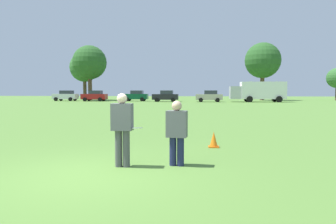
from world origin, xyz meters
TOP-DOWN VIEW (x-y plane):
  - ground_plane at (0.00, 0.00)m, footprint 192.29×192.29m
  - player_thrower at (0.50, 0.76)m, footprint 0.47×0.28m
  - player_defender at (1.72, 1.00)m, footprint 0.49×0.32m
  - frisbee at (0.83, 0.79)m, footprint 0.27×0.27m
  - traffic_cone at (2.66, 3.44)m, footprint 0.32×0.32m
  - parked_car_near_left at (-21.51, 45.21)m, footprint 4.23×2.28m
  - parked_car_mid_left at (-15.87, 44.12)m, footprint 4.23×2.28m
  - parked_car_center at (-9.06, 45.62)m, footprint 4.23×2.28m
  - parked_car_mid_right at (-3.61, 43.31)m, footprint 4.23×2.28m
  - parked_car_near_right at (3.42, 42.96)m, footprint 4.23×2.28m
  - box_truck at (11.13, 43.50)m, footprint 8.54×3.12m
  - tree_west_oak at (-20.33, 51.05)m, footprint 5.60×5.60m
  - tree_west_maple at (-18.35, 48.61)m, footprint 6.21×6.21m
  - tree_center_elm at (13.43, 52.79)m, footprint 6.59×6.59m

SIDE VIEW (x-z plane):
  - ground_plane at x=0.00m, z-range 0.00..0.00m
  - traffic_cone at x=2.66m, z-range -0.01..0.47m
  - player_defender at x=1.72m, z-range 0.08..1.59m
  - frisbee at x=0.83m, z-range 0.85..0.93m
  - parked_car_near_left at x=-21.51m, z-range 0.01..1.83m
  - parked_car_mid_left at x=-15.87m, z-range 0.01..1.83m
  - parked_car_center at x=-9.06m, z-range 0.01..1.83m
  - parked_car_mid_right at x=-3.61m, z-range 0.01..1.83m
  - parked_car_near_right at x=3.42m, z-range 0.01..1.83m
  - player_thrower at x=0.50m, z-range 0.11..1.78m
  - box_truck at x=11.13m, z-range 0.16..3.34m
  - tree_west_oak at x=-20.33m, z-range 1.71..10.80m
  - tree_west_maple at x=-18.35m, z-range 1.90..11.99m
  - tree_center_elm at x=13.43m, z-range 2.01..12.72m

